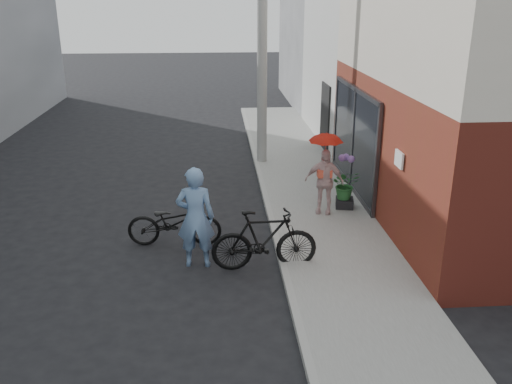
{
  "coord_description": "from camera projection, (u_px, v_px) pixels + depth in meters",
  "views": [
    {
      "loc": [
        -0.2,
        -9.21,
        4.66
      ],
      "look_at": [
        0.53,
        0.6,
        1.1
      ],
      "focal_mm": 38.0,
      "sensor_mm": 36.0,
      "label": 1
    }
  ],
  "objects": [
    {
      "name": "ground",
      "position": [
        231.0,
        258.0,
        10.24
      ],
      "size": [
        80.0,
        80.0,
        0.0
      ],
      "primitive_type": "plane",
      "color": "black",
      "rests_on": "ground"
    },
    {
      "name": "east_building_far",
      "position": [
        377.0,
        24.0,
        24.55
      ],
      "size": [
        8.0,
        8.0,
        7.0
      ],
      "primitive_type": "cube",
      "color": "slate",
      "rests_on": "ground"
    },
    {
      "name": "parasol",
      "position": [
        326.0,
        135.0,
        11.5
      ],
      "size": [
        0.71,
        0.71,
        0.63
      ],
      "primitive_type": "imported",
      "color": "red",
      "rests_on": "kimono_woman"
    },
    {
      "name": "kimono_woman",
      "position": [
        324.0,
        181.0,
        11.85
      ],
      "size": [
        0.92,
        0.61,
        1.45
      ],
      "primitive_type": "imported",
      "rotation": [
        0.0,
        0.0,
        -0.33
      ],
      "color": "beige",
      "rests_on": "sidewalk"
    },
    {
      "name": "potted_plant",
      "position": [
        345.0,
        184.0,
        12.2
      ],
      "size": [
        0.61,
        0.53,
        0.68
      ],
      "primitive_type": "imported",
      "color": "#28652E",
      "rests_on": "planter"
    },
    {
      "name": "curb",
      "position": [
        270.0,
        214.0,
        12.16
      ],
      "size": [
        0.12,
        24.0,
        0.12
      ],
      "primitive_type": "cube",
      "color": "#9E9E99",
      "rests_on": "ground"
    },
    {
      "name": "planter",
      "position": [
        344.0,
        203.0,
        12.35
      ],
      "size": [
        0.46,
        0.46,
        0.21
      ],
      "primitive_type": "cube",
      "rotation": [
        0.0,
        0.0,
        -0.19
      ],
      "color": "black",
      "rests_on": "sidewalk"
    },
    {
      "name": "bike_left",
      "position": [
        174.0,
        222.0,
        10.63
      ],
      "size": [
        1.88,
        0.75,
        0.97
      ],
      "primitive_type": "imported",
      "rotation": [
        0.0,
        0.0,
        1.51
      ],
      "color": "black",
      "rests_on": "ground"
    },
    {
      "name": "sidewalk",
      "position": [
        321.0,
        212.0,
        12.24
      ],
      "size": [
        2.2,
        24.0,
        0.12
      ],
      "primitive_type": "cube",
      "color": "gray",
      "rests_on": "ground"
    },
    {
      "name": "officer",
      "position": [
        196.0,
        218.0,
        9.66
      ],
      "size": [
        0.71,
        0.48,
        1.89
      ],
      "primitive_type": "imported",
      "rotation": [
        0.0,
        0.0,
        3.09
      ],
      "color": "#698DBB",
      "rests_on": "ground"
    },
    {
      "name": "bike_right",
      "position": [
        264.0,
        240.0,
        9.65
      ],
      "size": [
        1.91,
        0.59,
        1.14
      ],
      "primitive_type": "imported",
      "rotation": [
        0.0,
        0.0,
        1.6
      ],
      "color": "black",
      "rests_on": "ground"
    },
    {
      "name": "utility_pole",
      "position": [
        262.0,
        42.0,
        14.75
      ],
      "size": [
        0.28,
        0.28,
        7.0
      ],
      "primitive_type": "cylinder",
      "color": "#9E9E99",
      "rests_on": "ground"
    },
    {
      "name": "plaster_building",
      "position": [
        437.0,
        33.0,
        17.99
      ],
      "size": [
        8.0,
        6.0,
        7.0
      ],
      "primitive_type": "cube",
      "color": "silver",
      "rests_on": "ground"
    }
  ]
}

